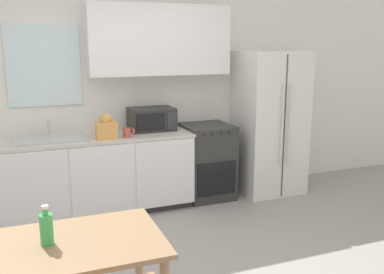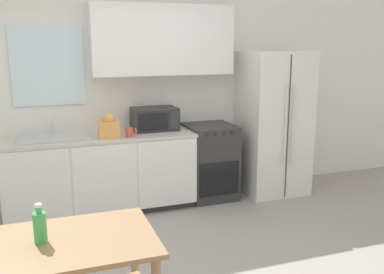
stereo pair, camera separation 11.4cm
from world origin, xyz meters
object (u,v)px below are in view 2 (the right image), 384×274
Objects in this scene: refrigerator at (273,123)px; drink_bottle at (40,227)px; oven_range at (210,161)px; coffee_mug at (131,132)px; dining_table at (69,260)px; microwave at (155,119)px.

refrigerator reaches higher than drink_bottle.
oven_range is 7.98× the size of coffee_mug.
coffee_mug is at bearing -175.32° from refrigerator.
oven_range is 3.05m from drink_bottle.
dining_table is at bearing -128.41° from oven_range.
microwave is (-1.51, 0.14, 0.12)m from refrigerator.
microwave is 0.46m from coffee_mug.
refrigerator reaches higher than coffee_mug.
refrigerator is at bearing -5.32° from microwave.
refrigerator reaches higher than dining_table.
dining_table is at bearing -139.76° from refrigerator.
microwave is 2.69m from dining_table.
microwave reaches higher than dining_table.
microwave is 0.51× the size of dining_table.
microwave reaches higher than drink_bottle.
coffee_mug reaches higher than oven_range.
drink_bottle reaches higher than oven_range.
refrigerator is at bearing 38.41° from drink_bottle.
drink_bottle is (-2.82, -2.23, -0.04)m from refrigerator.
drink_bottle is at bearing -141.59° from refrigerator.
oven_range is at bearing 11.28° from coffee_mug.
oven_range is at bearing 49.09° from drink_bottle.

